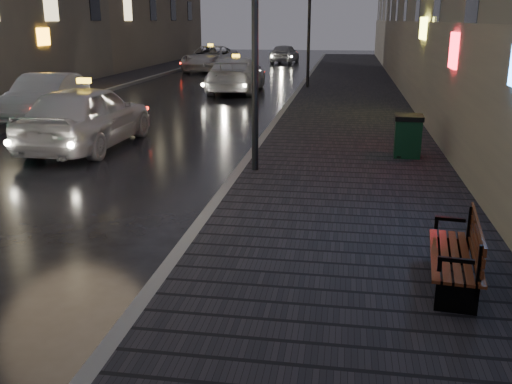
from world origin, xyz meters
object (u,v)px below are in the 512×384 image
lamp_far (309,15)px  trash_bin (408,136)px  car_far (285,54)px  taxi_far (211,59)px  taxi_mid (236,75)px  bench (461,254)px  taxi_near (87,116)px  lamp_near (255,8)px  car_left_mid (46,97)px

lamp_far → trash_bin: (3.36, -14.20, -2.84)m
lamp_far → car_far: size_ratio=1.25×
taxi_far → taxi_mid: bearing=-67.0°
bench → taxi_near: size_ratio=0.34×
bench → taxi_mid: (-6.59, 19.91, 0.23)m
lamp_far → lamp_near: bearing=-90.0°
bench → taxi_near: 11.01m
lamp_near → taxi_near: size_ratio=1.06×
bench → car_far: car_far is taller
taxi_near → taxi_mid: 12.62m
lamp_near → taxi_near: 5.93m
taxi_near → taxi_far: (-2.25, 23.53, -0.04)m
taxi_near → bench: bearing=138.8°
bench → trash_bin: trash_bin is taller
lamp_near → taxi_far: lamp_near is taller
taxi_near → car_left_mid: 5.29m
lamp_near → lamp_far: 16.00m
taxi_mid → car_far: (0.19, 19.09, -0.08)m
taxi_mid → taxi_far: size_ratio=0.95×
car_left_mid → lamp_near: bearing=-44.1°
trash_bin → car_left_mid: (-11.55, 4.47, 0.10)m
car_left_mid → car_far: bearing=72.7°
trash_bin → car_left_mid: bearing=161.8°
lamp_near → taxi_mid: size_ratio=0.96×
car_far → lamp_far: bearing=106.3°
taxi_mid → lamp_near: bearing=101.0°
bench → taxi_far: 32.62m
trash_bin → car_far: 32.65m
trash_bin → taxi_near: 8.20m
lamp_near → car_far: lamp_near is taller
trash_bin → car_far: size_ratio=0.23×
taxi_near → car_left_mid: size_ratio=1.08×
taxi_mid → taxi_far: taxi_far is taller
lamp_near → taxi_near: bearing=155.5°
lamp_near → car_left_mid: lamp_near is taller
lamp_far → trash_bin: bearing=-76.7°
lamp_near → lamp_far: bearing=90.0°
car_far → bench: bearing=105.9°
taxi_far → car_far: taxi_far is taller
car_left_mid → car_far: car_left_mid is taller
bench → car_far: bearing=105.8°
lamp_near → bench: 6.82m
lamp_near → car_left_mid: (-8.19, 6.27, -2.73)m
trash_bin → car_far: (-6.42, 32.01, 0.07)m
lamp_far → bench: 21.65m
lamp_near → taxi_mid: bearing=102.5°
lamp_near → bench: (3.33, -5.19, -2.92)m
taxi_near → taxi_mid: taxi_near is taller
bench → car_left_mid: car_left_mid is taller
car_far → taxi_far: bearing=70.1°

